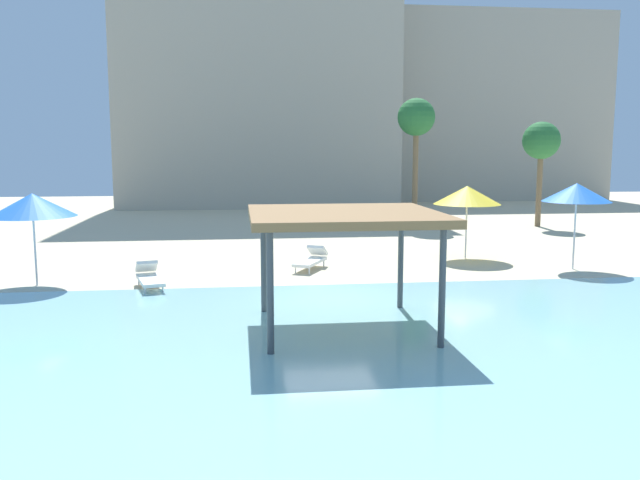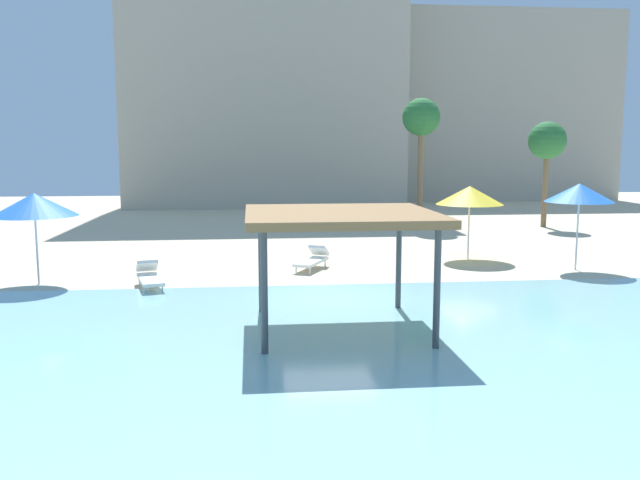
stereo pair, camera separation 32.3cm
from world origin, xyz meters
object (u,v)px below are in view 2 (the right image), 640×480
object	(u,v)px
palm_tree_1	(421,120)
palm_tree_2	(547,142)
beach_umbrella_blue_1	(34,205)
beach_umbrella_yellow_0	(470,195)
shade_pavilion	(340,219)
lounge_chair_1	(313,259)
beach_umbrella_blue_3	(579,193)
lounge_chair_2	(150,276)

from	to	relation	value
palm_tree_1	palm_tree_2	size ratio (longest dim) A/B	1.22
beach_umbrella_blue_1	palm_tree_2	size ratio (longest dim) A/B	0.51
beach_umbrella_yellow_0	beach_umbrella_blue_1	world-z (taller)	beach_umbrella_blue_1
shade_pavilion	palm_tree_1	size ratio (longest dim) A/B	0.63
shade_pavilion	lounge_chair_1	bearing A→B (deg)	89.19
beach_umbrella_blue_3	palm_tree_1	distance (m)	12.94
shade_pavilion	lounge_chair_2	xyz separation A→B (m)	(-4.89, 5.01, -2.15)
palm_tree_2	lounge_chair_2	bearing A→B (deg)	-143.74
beach_umbrella_blue_3	lounge_chair_1	distance (m)	9.05
beach_umbrella_yellow_0	beach_umbrella_blue_3	world-z (taller)	beach_umbrella_blue_3
beach_umbrella_yellow_0	lounge_chair_1	distance (m)	6.34
beach_umbrella_yellow_0	palm_tree_1	bearing A→B (deg)	85.76
beach_umbrella_blue_3	shade_pavilion	bearing A→B (deg)	-143.85
beach_umbrella_blue_1	lounge_chair_1	bearing A→B (deg)	11.26
shade_pavilion	beach_umbrella_blue_1	world-z (taller)	beach_umbrella_blue_1
lounge_chair_1	shade_pavilion	bearing A→B (deg)	25.53
shade_pavilion	beach_umbrella_blue_3	bearing A→B (deg)	36.15
palm_tree_1	palm_tree_2	xyz separation A→B (m)	(6.36, -0.71, -1.11)
lounge_chair_1	lounge_chair_2	size ratio (longest dim) A/B	0.99
beach_umbrella_yellow_0	lounge_chair_2	distance (m)	11.70
shade_pavilion	lounge_chair_2	world-z (taller)	shade_pavilion
palm_tree_2	palm_tree_1	bearing A→B (deg)	173.63
beach_umbrella_yellow_0	lounge_chair_2	xyz separation A→B (m)	(-10.84, -3.93, -2.00)
lounge_chair_1	palm_tree_2	world-z (taller)	palm_tree_2
palm_tree_1	lounge_chair_1	bearing A→B (deg)	-120.05
shade_pavilion	beach_umbrella_blue_1	xyz separation A→B (m)	(-8.25, 5.84, -0.10)
lounge_chair_1	palm_tree_2	distance (m)	17.23
shade_pavilion	beach_umbrella_blue_1	bearing A→B (deg)	144.73
lounge_chair_1	palm_tree_1	xyz separation A→B (m)	(6.58, 11.37, 5.08)
shade_pavilion	lounge_chair_2	size ratio (longest dim) A/B	2.08
beach_umbrella_blue_1	beach_umbrella_blue_3	world-z (taller)	beach_umbrella_blue_3
beach_umbrella_blue_3	palm_tree_2	distance (m)	12.59
shade_pavilion	beach_umbrella_blue_3	xyz separation A→B (m)	(8.81, 6.44, 0.08)
shade_pavilion	palm_tree_2	size ratio (longest dim) A/B	0.77
lounge_chair_1	beach_umbrella_blue_1	bearing A→B (deg)	-52.40
lounge_chair_2	palm_tree_2	size ratio (longest dim) A/B	0.37
beach_umbrella_yellow_0	palm_tree_2	xyz separation A→B (m)	(7.10, 9.23, 1.97)
lounge_chair_2	palm_tree_2	bearing A→B (deg)	111.26
lounge_chair_1	beach_umbrella_yellow_0	bearing A→B (deg)	130.14
beach_umbrella_blue_1	palm_tree_1	size ratio (longest dim) A/B	0.42
beach_umbrella_blue_3	palm_tree_2	size ratio (longest dim) A/B	0.54
beach_umbrella_blue_1	lounge_chair_1	distance (m)	8.77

